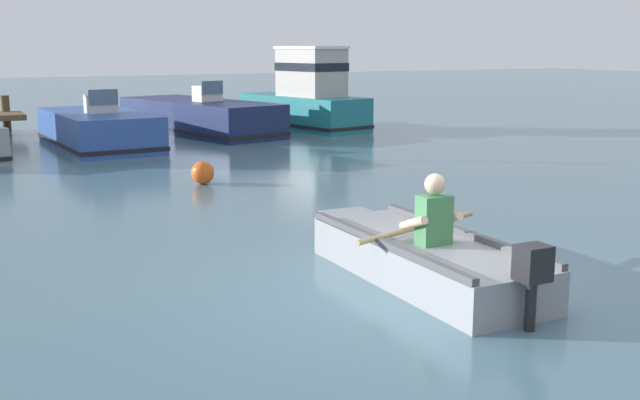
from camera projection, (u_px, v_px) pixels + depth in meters
name	position (u px, v px, depth m)	size (l,w,h in m)	color
ground_plane	(408.00, 296.00, 7.76)	(120.00, 120.00, 0.00)	slate
rowboat_with_person	(421.00, 257.00, 8.28)	(1.93, 3.71, 1.19)	gray
moored_boat_blue	(99.00, 130.00, 19.07)	(2.31, 4.67, 1.46)	#2D519E
moored_boat_navy	(200.00, 118.00, 22.14)	(3.39, 6.16, 1.52)	#19234C
moored_boat_teal	(306.00, 99.00, 23.25)	(2.61, 4.79, 2.47)	#1E727A
mooring_buoy	(203.00, 173.00, 14.01)	(0.42, 0.42, 0.42)	#E55919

